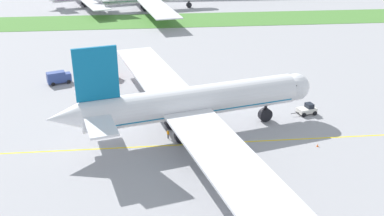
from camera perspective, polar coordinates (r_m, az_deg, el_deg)
ground_plane at (r=82.18m, az=-0.88°, el=-3.61°), size 600.00×600.00×0.00m
apron_taxi_line at (r=79.22m, az=-0.67°, el=-4.72°), size 280.00×0.36×0.01m
grass_median_strip at (r=172.44m, az=-3.71°, el=11.15°), size 320.00×24.00×0.10m
airliner_foreground at (r=80.49m, az=-0.34°, el=0.65°), size 49.08×77.52×18.22m
pushback_tug at (r=93.54m, az=14.56°, el=-0.16°), size 5.60×3.34×2.25m
ground_crew_wingwalker_port at (r=80.90m, az=-3.10°, el=-3.26°), size 0.44×0.56×1.75m
traffic_cone_near_nose at (r=81.57m, az=15.83°, el=-4.60°), size 0.36×0.36×0.58m
service_truck_baggage_loader at (r=112.55m, az=-10.99°, el=4.67°), size 6.08×4.04×3.24m
service_truck_fuel_bowser at (r=111.34m, az=-16.75°, el=3.81°), size 5.92×3.94×3.00m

